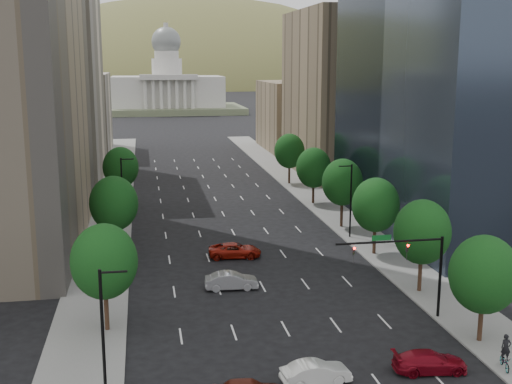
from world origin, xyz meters
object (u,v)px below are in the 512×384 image
cyclist (505,357)px  traffic_signal (413,260)px  car_silver (231,281)px  car_red_near (430,362)px  car_red_far (235,250)px  car_white (316,373)px  capitol (168,91)px

cyclist → traffic_signal: bearing=119.5°
car_silver → car_red_near: bearing=-146.2°
car_silver → car_red_far: 9.96m
car_red_near → car_silver: size_ratio=1.03×
car_red_near → cyclist: 5.23m
car_white → car_silver: car_silver is taller
capitol → traffic_signal: bearing=-87.3°
car_white → car_red_near: car_white is taller
traffic_signal → car_red_near: traffic_signal is taller
cyclist → car_white: bearing=-169.2°
car_white → car_red_far: bearing=-3.7°
capitol → car_silver: 210.06m
capitol → car_red_far: (-1.26, -200.09, -7.78)m
car_red_near → car_silver: bearing=36.0°
capitol → cyclist: size_ratio=23.98×
capitol → car_red_near: bearing=-87.9°
capitol → cyclist: (13.36, -229.32, -7.59)m
car_white → car_silver: bearing=2.9°
capitol → cyclist: capitol is taller
traffic_signal → capitol: size_ratio=0.15×
car_white → capitol: bearing=-6.2°
cyclist → capitol: bearing=106.4°
car_silver → cyclist: size_ratio=1.98×
traffic_signal → car_red_far: size_ratio=1.60×
car_white → car_red_near: size_ratio=0.91×
capitol → cyclist: bearing=-86.7°
car_silver → cyclist: (16.36, -19.42, 0.18)m
traffic_signal → car_red_far: (-11.79, 19.62, -4.38)m
car_red_far → cyclist: (14.62, -29.23, 0.20)m
car_silver → car_red_far: car_silver is taller
traffic_signal → car_silver: bearing=144.0°
capitol → car_red_far: size_ratio=10.51×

